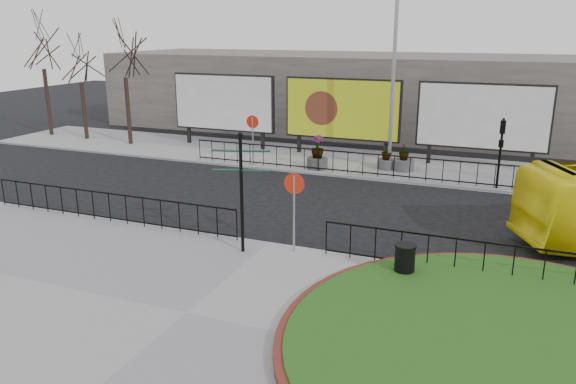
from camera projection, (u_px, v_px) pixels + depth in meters
The scene contains 24 objects.
ground at pixel (269, 245), 18.00m from camera, with size 90.00×90.00×0.00m, color black.
pavement_near at pixel (186, 315), 13.53m from camera, with size 30.00×10.00×0.12m, color gray.
pavement_far at pixel (363, 163), 28.67m from camera, with size 44.00×6.00×0.12m, color gray.
brick_edge at pixel (521, 352), 11.70m from camera, with size 10.40×10.40×0.18m, color maroon.
grass_lawn at pixel (522, 352), 11.70m from camera, with size 10.00×10.00×0.22m, color #154E14.
railing_near_left at pixel (109, 207), 19.68m from camera, with size 10.00×0.10×1.10m, color black, non-canonical shape.
railing_near_right at pixel (484, 260), 15.22m from camera, with size 9.00×0.10×1.10m, color black, non-canonical shape.
railing_far at pixel (370, 165), 25.74m from camera, with size 18.00×0.10×1.10m, color black, non-canonical shape.
speed_sign_far at pixel (253, 129), 27.62m from camera, with size 0.64×0.07×2.47m.
speed_sign_near at pixel (294, 195), 16.75m from camera, with size 0.64×0.07×2.47m.
billboard_left at pixel (224, 103), 31.85m from camera, with size 6.20×0.31×4.10m.
billboard_mid at pixel (342, 109), 29.35m from camera, with size 6.20×0.31×4.10m.
billboard_right at pixel (483, 117), 26.86m from camera, with size 6.20×0.31×4.10m.
lamp_post at pixel (394, 70), 25.90m from camera, with size 0.74×0.18×9.23m.
signal_pole_a at pixel (501, 143), 23.41m from camera, with size 0.22×0.26×3.00m.
tree_left at pixel (126, 84), 32.21m from camera, with size 2.00×2.00×7.00m, color #2D2119, non-canonical shape.
tree_mid at pixel (82, 88), 33.84m from camera, with size 2.00×2.00×6.20m, color #2D2119, non-canonical shape.
tree_far at pixel (45, 75), 34.91m from camera, with size 2.00×2.00×7.50m, color #2D2119, non-canonical shape.
building_backdrop at pixel (403, 94), 36.89m from camera, with size 40.00×10.00×5.00m, color slate.
fingerpost_sign at pixel (241, 181), 16.61m from camera, with size 1.71×0.77×3.70m.
litter_bin at pixel (405, 261), 15.25m from camera, with size 0.59×0.59×0.98m.
planter_a at pixel (317, 156), 27.16m from camera, with size 1.01×1.01×1.62m.
planter_b at pixel (386, 159), 27.13m from camera, with size 0.87×0.87×1.34m.
planter_c at pixel (403, 161), 26.85m from camera, with size 1.00×1.00×1.38m.
Camera 1 is at (6.79, -15.36, 6.73)m, focal length 35.00 mm.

